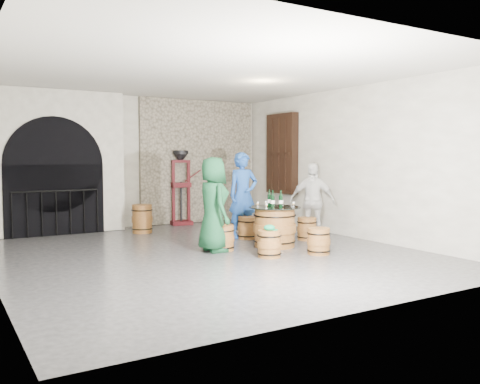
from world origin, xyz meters
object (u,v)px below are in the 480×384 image
wine_bottle_center (281,200)px  corking_press (181,182)px  barrel_table (275,227)px  person_blue (243,195)px  barrel_stool_far (247,228)px  person_green (213,204)px  wine_bottle_left (273,200)px  barrel_stool_near_left (269,244)px  barrel_stool_right (307,229)px  person_white (312,201)px  barrel_stool_near_right (319,241)px  wine_bottle_right (269,200)px  barrel_stool_left (223,238)px  side_barrel (142,219)px

wine_bottle_center → corking_press: (-0.27, 3.94, 0.19)m
wine_bottle_center → corking_press: corking_press is taller
barrel_table → person_blue: size_ratio=0.55×
barrel_stool_far → barrel_table: bearing=-92.3°
corking_press → wine_bottle_center: bearing=-76.9°
person_green → wine_bottle_left: (1.16, -0.22, 0.04)m
person_blue → barrel_stool_far: bearing=-86.5°
person_green → barrel_stool_near_left: bearing=-145.8°
barrel_stool_right → person_white: bearing=16.0°
barrel_stool_right → barrel_stool_near_right: 1.54m
wine_bottle_left → wine_bottle_right: 0.20m
wine_bottle_center → wine_bottle_right: size_ratio=1.00×
barrel_stool_left → barrel_stool_near_right: 1.74m
barrel_stool_near_right → wine_bottle_left: wine_bottle_left is taller
barrel_stool_near_left → wine_bottle_center: (0.73, 0.69, 0.67)m
barrel_stool_right → side_barrel: size_ratio=0.73×
barrel_table → side_barrel: size_ratio=1.55×
barrel_stool_far → barrel_stool_near_right: (0.19, -2.09, 0.00)m
wine_bottle_left → corking_press: (-0.14, 3.87, 0.19)m
barrel_stool_right → corking_press: (-1.24, 3.53, 0.86)m
barrel_stool_far → wine_bottle_right: wine_bottle_right is taller
person_blue → corking_press: bearing=101.8°
person_white → person_green: bearing=-125.2°
barrel_stool_right → person_blue: bearing=135.5°
barrel_table → wine_bottle_left: (-0.09, -0.05, 0.52)m
barrel_stool_left → person_blue: size_ratio=0.26×
barrel_table → person_blue: person_blue is taller
barrel_stool_near_left → person_white: 2.26m
barrel_stool_far → person_white: (1.14, -0.72, 0.57)m
barrel_stool_far → person_white: person_white is taller
barrel_stool_right → barrel_stool_far: bearing=141.8°
person_green → person_white: bearing=-81.8°
barrel_table → person_green: (-1.24, 0.17, 0.48)m
barrel_table → person_blue: (0.05, 1.24, 0.53)m
wine_bottle_center → barrel_stool_near_right: bearing=-79.0°
barrel_stool_far → person_green: bearing=-145.5°
barrel_stool_right → person_blue: size_ratio=0.26×
barrel_stool_near_right → side_barrel: 4.42m
barrel_stool_far → barrel_stool_near_right: size_ratio=1.00×
barrel_stool_near_left → person_green: 1.30m
barrel_stool_right → person_green: 2.35m
person_white → corking_press: corking_press is taller
side_barrel → barrel_stool_near_right: bearing=-66.1°
barrel_table → person_white: (1.18, 0.34, 0.42)m
person_blue → barrel_stool_near_left: bearing=-103.7°
wine_bottle_right → barrel_stool_near_right: bearing=-77.8°
person_blue → wine_bottle_right: person_blue is taller
barrel_stool_far → barrel_stool_right: 1.24m
barrel_table → wine_bottle_center: bearing=-67.4°
person_green → corking_press: 3.79m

